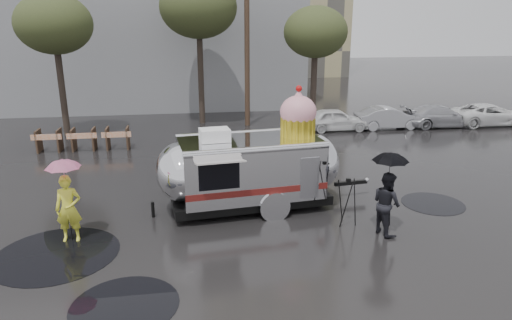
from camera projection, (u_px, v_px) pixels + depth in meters
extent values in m
plane|color=black|center=(224.00, 241.00, 12.24)|extent=(120.00, 120.00, 0.00)
cylinder|color=black|center=(433.00, 203.00, 14.75)|extent=(1.98, 1.98, 0.01)
cylinder|color=black|center=(57.00, 254.00, 11.55)|extent=(3.10, 3.10, 0.01)
cylinder|color=black|center=(125.00, 305.00, 9.47)|extent=(2.25, 2.25, 0.01)
cube|color=slate|center=(138.00, 8.00, 32.45)|extent=(22.00, 12.00, 13.00)
cylinder|color=#473323|center=(247.00, 43.00, 24.51)|extent=(0.28, 0.28, 9.00)
cylinder|color=#382D26|center=(61.00, 78.00, 22.67)|extent=(0.32, 0.32, 5.85)
ellipsoid|color=#313B1F|center=(54.00, 24.00, 21.91)|extent=(3.64, 3.64, 2.86)
cylinder|color=#382D26|center=(200.00, 64.00, 25.43)|extent=(0.32, 0.32, 6.75)
ellipsoid|color=#313B1F|center=(198.00, 7.00, 24.55)|extent=(4.20, 4.20, 3.30)
cylinder|color=#382D26|center=(314.00, 78.00, 24.59)|extent=(0.32, 0.32, 5.40)
ellipsoid|color=#313B1F|center=(316.00, 32.00, 23.89)|extent=(3.36, 3.36, 2.64)
cube|color=#473323|center=(39.00, 141.00, 20.47)|extent=(0.08, 0.80, 1.00)
cube|color=#473323|center=(60.00, 140.00, 20.60)|extent=(0.08, 0.80, 1.00)
cube|color=#E5590C|center=(46.00, 137.00, 20.10)|extent=(1.30, 0.04, 0.25)
cube|color=#473323|center=(74.00, 140.00, 20.69)|extent=(0.08, 0.80, 1.00)
cube|color=#473323|center=(94.00, 139.00, 20.82)|extent=(0.08, 0.80, 1.00)
cube|color=#E5590C|center=(82.00, 136.00, 20.32)|extent=(1.30, 0.04, 0.25)
cube|color=#473323|center=(108.00, 138.00, 20.90)|extent=(0.08, 0.80, 1.00)
cube|color=#473323|center=(128.00, 138.00, 21.03)|extent=(0.08, 0.80, 1.00)
cube|color=#E5590C|center=(116.00, 135.00, 20.53)|extent=(1.30, 0.04, 0.25)
imported|color=silver|center=(336.00, 118.00, 24.38)|extent=(4.00, 1.80, 1.40)
imported|color=#B2B2B7|center=(389.00, 116.00, 24.81)|extent=(4.00, 1.80, 1.40)
imported|color=#B2B2B7|center=(440.00, 114.00, 25.23)|extent=(4.20, 1.80, 1.44)
imported|color=silver|center=(490.00, 112.00, 25.65)|extent=(4.40, 1.90, 1.50)
cube|color=silver|center=(250.00, 166.00, 14.10)|extent=(4.49, 2.69, 1.74)
ellipsoid|color=silver|center=(314.00, 161.00, 14.63)|extent=(1.69, 2.38, 1.74)
ellipsoid|color=silver|center=(180.00, 172.00, 13.57)|extent=(1.69, 2.38, 1.74)
cube|color=black|center=(250.00, 197.00, 14.40)|extent=(5.03, 2.47, 0.29)
cylinder|color=black|center=(274.00, 207.00, 13.60)|extent=(0.70, 0.29, 0.68)
cylinder|color=black|center=(256.00, 185.00, 15.44)|extent=(0.70, 0.29, 0.68)
cylinder|color=silver|center=(275.00, 207.00, 13.46)|extent=(0.94, 0.20, 0.93)
cube|color=black|center=(351.00, 183.00, 15.22)|extent=(1.17, 0.25, 0.12)
sphere|color=silver|center=(367.00, 180.00, 15.35)|extent=(0.17, 0.17, 0.16)
cylinder|color=black|center=(153.00, 210.00, 13.68)|extent=(0.11, 0.11, 0.48)
cube|color=#5E1815|center=(259.00, 192.00, 13.21)|extent=(4.24, 0.51, 0.19)
cube|color=#5E1815|center=(242.00, 169.00, 15.25)|extent=(4.24, 0.51, 0.19)
cube|color=black|center=(219.00, 177.00, 12.73)|extent=(1.16, 0.16, 0.78)
cube|color=#ACA5A0|center=(220.00, 162.00, 12.38)|extent=(1.40, 0.63, 0.14)
cube|color=silver|center=(310.00, 178.00, 13.49)|extent=(0.58, 0.10, 1.26)
cube|color=white|center=(215.00, 135.00, 13.52)|extent=(0.94, 0.72, 0.37)
cylinder|color=yellow|center=(298.00, 127.00, 14.15)|extent=(1.11, 1.11, 0.58)
ellipsoid|color=pink|center=(298.00, 112.00, 14.01)|extent=(1.24, 1.24, 1.01)
cone|color=pink|center=(299.00, 96.00, 13.86)|extent=(0.54, 0.54, 0.39)
sphere|color=red|center=(299.00, 89.00, 13.80)|extent=(0.21, 0.21, 0.19)
imported|color=yellow|center=(69.00, 209.00, 12.04)|extent=(0.66, 0.44, 1.83)
imported|color=#FF92C3|center=(64.00, 173.00, 11.74)|extent=(1.10, 1.10, 0.75)
cylinder|color=black|center=(69.00, 212.00, 12.07)|extent=(0.02, 0.02, 1.65)
imported|color=black|center=(386.00, 203.00, 12.47)|extent=(0.68, 0.95, 1.78)
imported|color=black|center=(390.00, 166.00, 12.16)|extent=(1.18, 1.18, 0.81)
cylinder|color=black|center=(386.00, 205.00, 12.49)|extent=(0.02, 0.02, 1.65)
cylinder|color=black|center=(355.00, 202.00, 13.13)|extent=(0.05, 0.31, 1.35)
cylinder|color=black|center=(340.00, 200.00, 13.25)|extent=(0.27, 0.19, 1.35)
cylinder|color=black|center=(346.00, 206.00, 12.87)|extent=(0.29, 0.16, 1.35)
cube|color=black|center=(348.00, 180.00, 12.88)|extent=(0.12, 0.10, 0.10)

